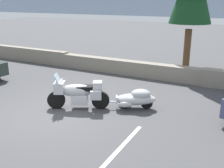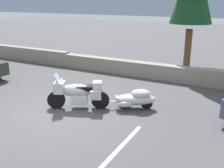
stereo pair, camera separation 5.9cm
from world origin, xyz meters
name	(u,v)px [view 1 (the left image)]	position (x,y,z in m)	size (l,w,h in m)	color
ground_plane	(59,112)	(0.00, 0.00, 0.00)	(80.00, 80.00, 0.00)	#424244
stone_guard_wall	(136,68)	(0.56, 5.78, 0.41)	(24.00, 0.64, 0.87)	gray
touring_motorcycle	(78,93)	(0.40, 0.64, 0.62)	(2.12, 1.36, 1.33)	black
car_shaped_trailer	(136,98)	(2.31, 1.63, 0.41)	(2.12, 1.33, 0.76)	black
parking_stripe_marker	(114,154)	(3.02, -1.50, 0.00)	(0.12, 3.60, 0.01)	silver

